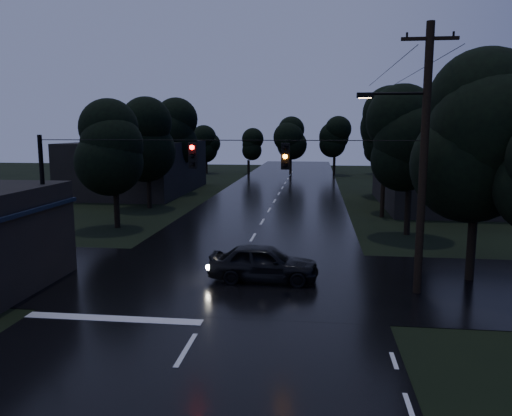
# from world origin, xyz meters

# --- Properties ---
(main_road) EXTENTS (12.00, 120.00, 0.02)m
(main_road) POSITION_xyz_m (0.00, 30.00, 0.00)
(main_road) COLOR black
(main_road) RESTS_ON ground
(cross_street) EXTENTS (60.00, 9.00, 0.02)m
(cross_street) POSITION_xyz_m (0.00, 12.00, 0.00)
(cross_street) COLOR black
(cross_street) RESTS_ON ground
(building_far_right) EXTENTS (10.00, 14.00, 4.40)m
(building_far_right) POSITION_xyz_m (14.00, 34.00, 2.20)
(building_far_right) COLOR black
(building_far_right) RESTS_ON ground
(building_far_left) EXTENTS (10.00, 16.00, 5.00)m
(building_far_left) POSITION_xyz_m (-14.00, 40.00, 2.50)
(building_far_left) COLOR black
(building_far_left) RESTS_ON ground
(utility_pole_main) EXTENTS (3.50, 0.30, 10.00)m
(utility_pole_main) POSITION_xyz_m (7.41, 11.00, 5.26)
(utility_pole_main) COLOR black
(utility_pole_main) RESTS_ON ground
(utility_pole_far) EXTENTS (2.00, 0.30, 7.50)m
(utility_pole_far) POSITION_xyz_m (8.30, 28.00, 3.88)
(utility_pole_far) COLOR black
(utility_pole_far) RESTS_ON ground
(anchor_pole_left) EXTENTS (0.18, 0.18, 6.00)m
(anchor_pole_left) POSITION_xyz_m (-7.50, 11.00, 3.00)
(anchor_pole_left) COLOR black
(anchor_pole_left) RESTS_ON ground
(span_signals) EXTENTS (15.00, 0.37, 1.12)m
(span_signals) POSITION_xyz_m (0.56, 10.99, 5.24)
(span_signals) COLOR black
(span_signals) RESTS_ON ground
(tree_corner_near) EXTENTS (4.48, 4.48, 9.44)m
(tree_corner_near) POSITION_xyz_m (10.00, 13.00, 5.99)
(tree_corner_near) COLOR black
(tree_corner_near) RESTS_ON ground
(tree_left_a) EXTENTS (3.92, 3.92, 8.26)m
(tree_left_a) POSITION_xyz_m (-9.00, 22.00, 5.24)
(tree_left_a) COLOR black
(tree_left_a) RESTS_ON ground
(tree_left_b) EXTENTS (4.20, 4.20, 8.85)m
(tree_left_b) POSITION_xyz_m (-9.60, 30.00, 5.62)
(tree_left_b) COLOR black
(tree_left_b) RESTS_ON ground
(tree_left_c) EXTENTS (4.48, 4.48, 9.44)m
(tree_left_c) POSITION_xyz_m (-10.20, 40.00, 5.99)
(tree_left_c) COLOR black
(tree_left_c) RESTS_ON ground
(tree_right_a) EXTENTS (4.20, 4.20, 8.85)m
(tree_right_a) POSITION_xyz_m (9.00, 22.00, 5.62)
(tree_right_a) COLOR black
(tree_right_a) RESTS_ON ground
(tree_right_b) EXTENTS (4.48, 4.48, 9.44)m
(tree_right_b) POSITION_xyz_m (9.60, 30.00, 5.99)
(tree_right_b) COLOR black
(tree_right_b) RESTS_ON ground
(tree_right_c) EXTENTS (4.76, 4.76, 10.03)m
(tree_right_c) POSITION_xyz_m (10.20, 40.00, 6.37)
(tree_right_c) COLOR black
(tree_right_c) RESTS_ON ground
(car) EXTENTS (4.55, 1.91, 1.54)m
(car) POSITION_xyz_m (1.49, 11.85, 0.77)
(car) COLOR black
(car) RESTS_ON ground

